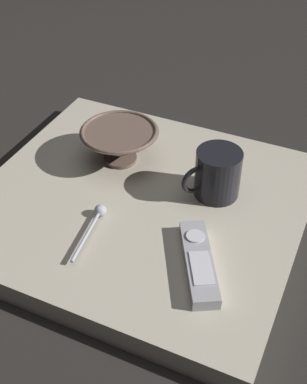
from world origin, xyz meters
name	(u,v)px	position (x,y,z in m)	size (l,w,h in m)	color
ground_plane	(140,216)	(0.00, 0.00, 0.00)	(6.00, 6.00, 0.00)	black
table	(140,207)	(0.00, 0.00, 0.02)	(0.59, 0.55, 0.05)	#B7AD99
cereal_bowl	(120,143)	(0.09, -0.09, 0.09)	(0.16, 0.16, 0.07)	brown
coffee_mug	(217,174)	(-0.12, -0.07, 0.09)	(0.09, 0.10, 0.09)	black
teaspoon	(97,217)	(0.04, 0.09, 0.06)	(0.03, 0.14, 0.02)	#A3A5B2
tv_remote_near	(199,262)	(-0.16, 0.11, 0.06)	(0.12, 0.17, 0.02)	#9E9EA3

